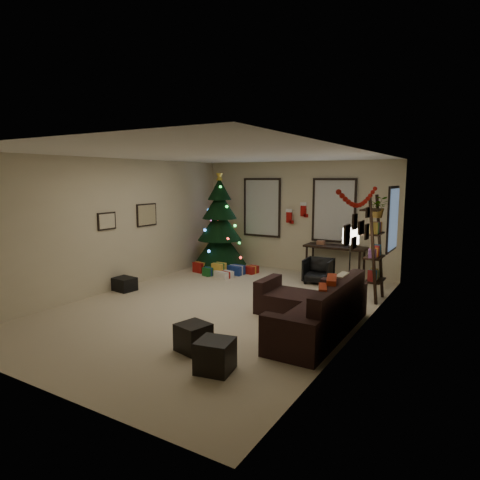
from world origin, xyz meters
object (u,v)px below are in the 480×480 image
sofa (314,311)px  bookshelf (375,250)px  desk (335,250)px  christmas_tree (220,228)px  desk_chair (318,271)px

sofa → bookshelf: bookshelf is taller
sofa → desk: 3.48m
christmas_tree → bookshelf: size_ratio=1.26×
christmas_tree → sofa: 4.68m
sofa → desk: (-0.78, 3.37, 0.40)m
christmas_tree → desk_chair: size_ratio=4.48×
christmas_tree → bookshelf: christmas_tree is taller
sofa → bookshelf: 2.18m
bookshelf → desk: bearing=131.7°
christmas_tree → sofa: (3.62, -2.85, -0.77)m
christmas_tree → desk: (2.85, 0.52, -0.37)m
desk_chair → desk: bearing=71.9°
desk → christmas_tree: bearing=-169.7°
christmas_tree → desk_chair: bearing=-2.8°
sofa → desk: sofa is taller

